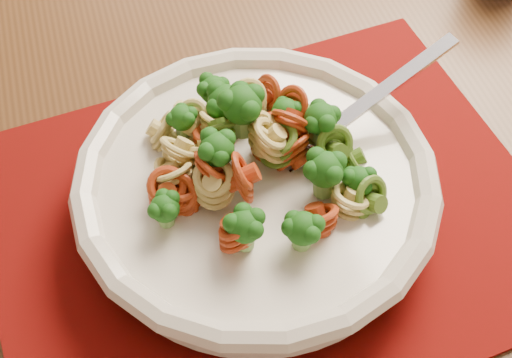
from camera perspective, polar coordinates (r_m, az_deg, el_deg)
name	(u,v)px	position (r m, az deg, el deg)	size (l,w,h in m)	color
dining_table	(203,164)	(0.70, -4.24, 1.19)	(1.40, 1.03, 0.70)	#4E2E16
placemat	(267,217)	(0.53, 0.90, -3.04)	(0.40, 0.31, 0.00)	#650406
pasta_bowl	(256,187)	(0.51, 0.00, -0.67)	(0.26, 0.26, 0.05)	silver
pasta_broccoli_heap	(256,174)	(0.50, 0.00, 0.41)	(0.22, 0.22, 0.06)	tan
fork	(305,148)	(0.52, 3.97, 2.49)	(0.19, 0.02, 0.01)	silver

